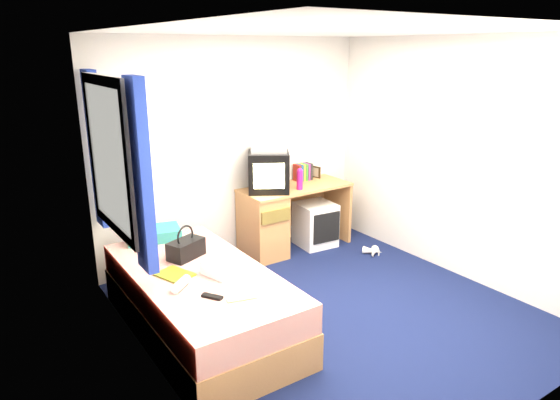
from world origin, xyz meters
TOP-DOWN VIEW (x-y plane):
  - ground at (0.00, 0.00)m, footprint 3.40×3.40m
  - room_shell at (0.00, 0.00)m, footprint 3.40×3.40m
  - bed at (-1.10, 0.37)m, footprint 1.01×2.00m
  - pillow at (-1.15, 1.25)m, footprint 0.55×0.41m
  - desk at (0.34, 1.44)m, footprint 1.30×0.55m
  - storage_cube at (0.86, 1.35)m, footprint 0.45×0.45m
  - crt_tv at (0.26, 1.44)m, footprint 0.59×0.58m
  - vcr at (0.26, 1.44)m, footprint 0.47×0.43m
  - book_row at (0.85, 1.60)m, footprint 0.20×0.13m
  - picture_frame at (1.06, 1.60)m, footprint 0.05×0.12m
  - pink_water_bottle at (0.58, 1.29)m, footprint 0.09×0.09m
  - aerosol_can at (0.44, 1.46)m, footprint 0.06×0.06m
  - handbag at (-1.07, 0.69)m, footprint 0.36×0.28m
  - towel at (-0.93, 0.24)m, footprint 0.37×0.33m
  - magazine at (-1.29, 0.41)m, footprint 0.29×0.34m
  - water_bottle at (-1.34, 0.17)m, footprint 0.20×0.18m
  - colour_swatch_fan at (-1.05, -0.23)m, footprint 0.23×0.11m
  - remote_control at (-1.22, -0.09)m, footprint 0.13×0.16m
  - window_assembly at (-1.55, 0.90)m, footprint 0.11×1.42m
  - white_heels at (1.21, 0.72)m, footprint 0.23×0.25m

SIDE VIEW (x-z plane):
  - ground at x=0.00m, z-range 0.00..0.00m
  - white_heels at x=1.21m, z-range -0.01..0.09m
  - storage_cube at x=0.86m, z-range 0.00..0.52m
  - bed at x=-1.10m, z-range 0.00..0.54m
  - desk at x=0.34m, z-range 0.03..0.78m
  - colour_swatch_fan at x=-1.05m, z-range 0.54..0.55m
  - magazine at x=-1.29m, z-range 0.54..0.55m
  - remote_control at x=-1.22m, z-range 0.54..0.56m
  - water_bottle at x=-1.34m, z-range 0.54..0.61m
  - towel at x=-0.93m, z-range 0.54..0.64m
  - pillow at x=-1.15m, z-range 0.54..0.65m
  - handbag at x=-1.07m, z-range 0.48..0.77m
  - picture_frame at x=1.06m, z-range 0.75..0.89m
  - aerosol_can at x=0.44m, z-range 0.75..0.94m
  - book_row at x=0.85m, z-range 0.75..0.95m
  - pink_water_bottle at x=0.58m, z-range 0.75..0.97m
  - crt_tv at x=0.26m, z-range 0.75..1.19m
  - vcr at x=0.26m, z-range 1.19..1.26m
  - window_assembly at x=-1.55m, z-range 0.72..2.12m
  - room_shell at x=0.00m, z-range -0.25..3.15m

